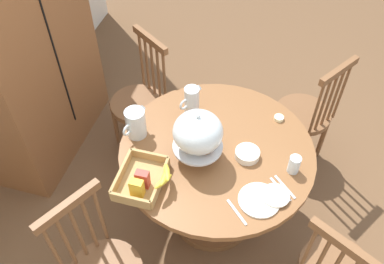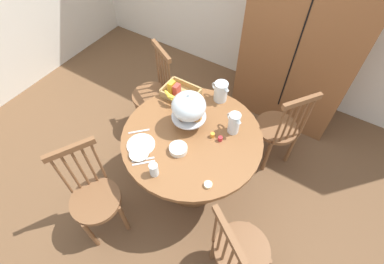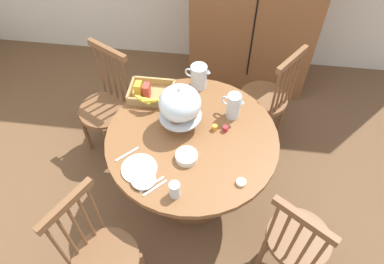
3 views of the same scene
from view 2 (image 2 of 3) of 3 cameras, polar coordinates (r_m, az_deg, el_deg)
name	(u,v)px [view 2 (image 2 of 3)]	position (r m, az deg, el deg)	size (l,w,h in m)	color
ground_plane	(179,177)	(2.94, -2.68, -8.97)	(10.00, 10.00, 0.00)	brown
wooden_armoire	(306,35)	(3.11, 21.76, 17.44)	(1.18, 0.60, 1.96)	brown
dining_table	(192,152)	(2.48, 0.00, -4.01)	(1.14, 1.14, 0.74)	brown
windsor_chair_near_window	(278,129)	(2.83, 16.71, 0.55)	(0.46, 0.46, 0.97)	brown
windsor_chair_by_cabinet	(154,95)	(3.05, -7.66, 7.32)	(0.45, 0.45, 0.97)	brown
windsor_chair_facing_door	(95,198)	(2.45, -18.80, -12.30)	(0.45, 0.45, 0.97)	brown
windsor_chair_far_side	(239,251)	(2.21, 9.30, -22.32)	(0.46, 0.46, 0.97)	brown
pastry_stand_with_dome	(189,107)	(2.23, -0.65, 4.92)	(0.28, 0.28, 0.34)	silver
orange_juice_pitcher	(234,124)	(2.28, 8.30, 1.64)	(0.16, 0.11, 0.19)	silver
milk_pitcher	(221,92)	(2.53, 5.71, 7.88)	(0.20, 0.12, 0.18)	silver
cereal_basket	(178,93)	(2.57, -2.76, 7.84)	(0.32, 0.30, 0.12)	tan
china_plate_large	(141,145)	(2.27, -10.12, -2.51)	(0.22, 0.22, 0.01)	white
china_plate_small	(139,153)	(2.21, -10.51, -4.22)	(0.15, 0.15, 0.01)	white
cereal_bowl	(178,149)	(2.19, -2.74, -3.38)	(0.14, 0.14, 0.04)	white
drinking_glass	(154,170)	(2.07, -7.59, -7.42)	(0.06, 0.06, 0.11)	silver
butter_dish	(208,185)	(2.05, 3.21, -10.41)	(0.06, 0.06, 0.02)	beige
jam_jar_strawberry	(220,139)	(2.26, 5.63, -1.35)	(0.04, 0.04, 0.04)	#B7282D
jam_jar_apricot	(213,135)	(2.28, 4.10, -0.61)	(0.04, 0.04, 0.04)	orange
table_knife	(143,160)	(2.19, -9.68, -5.44)	(0.17, 0.01, 0.01)	silver
dinner_fork	(144,163)	(2.17, -9.59, -6.08)	(0.17, 0.01, 0.01)	silver
soup_spoon	(139,131)	(2.36, -10.50, 0.12)	(0.17, 0.01, 0.01)	silver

